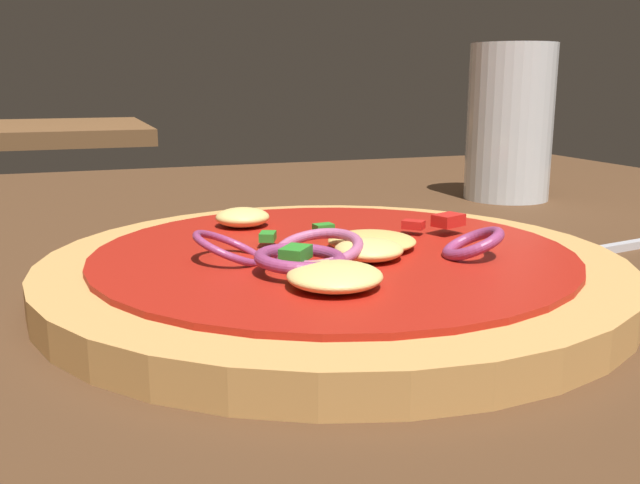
% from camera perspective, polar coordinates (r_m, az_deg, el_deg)
% --- Properties ---
extents(dining_table, '(1.12, 1.07, 0.04)m').
position_cam_1_polar(dining_table, '(0.37, -3.68, -6.64)').
color(dining_table, '#4C301C').
rests_on(dining_table, ground).
extents(pizza, '(0.30, 0.30, 0.04)m').
position_cam_1_polar(pizza, '(0.36, 1.06, -2.18)').
color(pizza, tan).
rests_on(pizza, dining_table).
extents(fork, '(0.18, 0.04, 0.01)m').
position_cam_1_polar(fork, '(0.46, 21.24, -0.76)').
color(fork, silver).
rests_on(fork, dining_table).
extents(beer_glass, '(0.08, 0.08, 0.14)m').
position_cam_1_polar(beer_glass, '(0.65, 15.11, 8.66)').
color(beer_glass, silver).
rests_on(beer_glass, dining_table).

